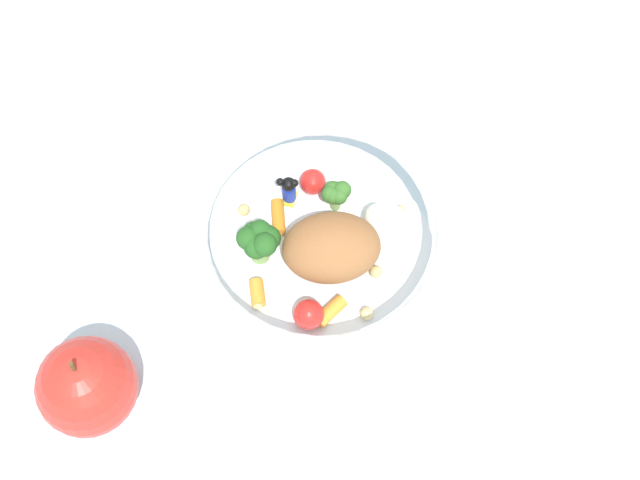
% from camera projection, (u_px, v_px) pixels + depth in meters
% --- Properties ---
extents(ground_plane, '(2.40, 2.40, 0.00)m').
position_uv_depth(ground_plane, '(331.00, 254.00, 0.80)').
color(ground_plane, silver).
extents(food_container, '(0.22, 0.22, 0.07)m').
position_uv_depth(food_container, '(323.00, 242.00, 0.77)').
color(food_container, white).
rests_on(food_container, ground_plane).
extents(loose_apple, '(0.08, 0.08, 0.09)m').
position_uv_depth(loose_apple, '(87.00, 386.00, 0.70)').
color(loose_apple, red).
rests_on(loose_apple, ground_plane).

